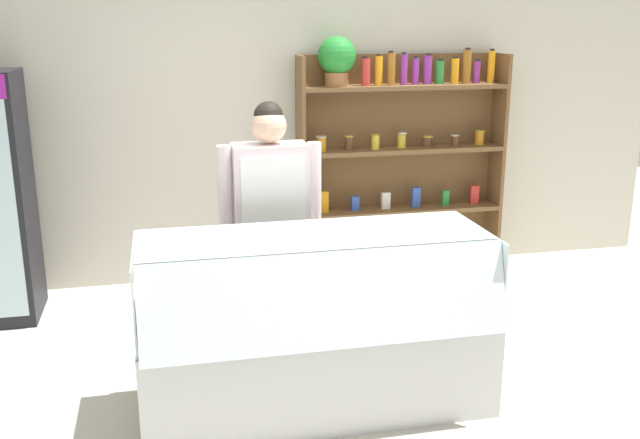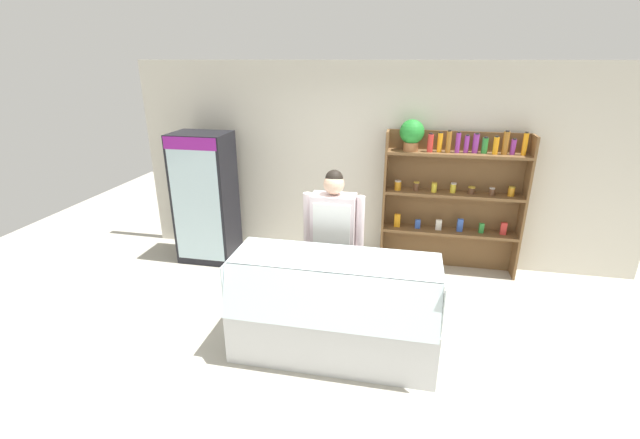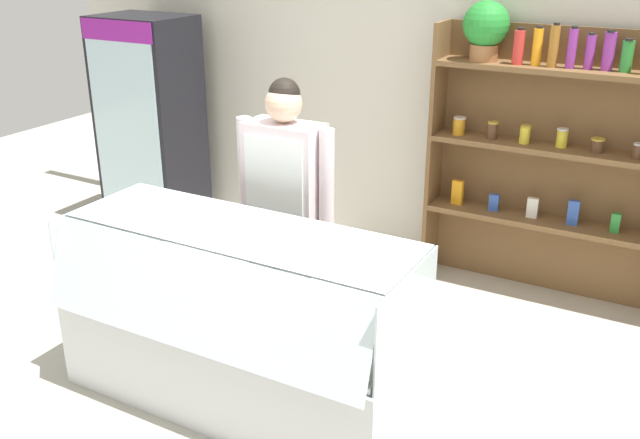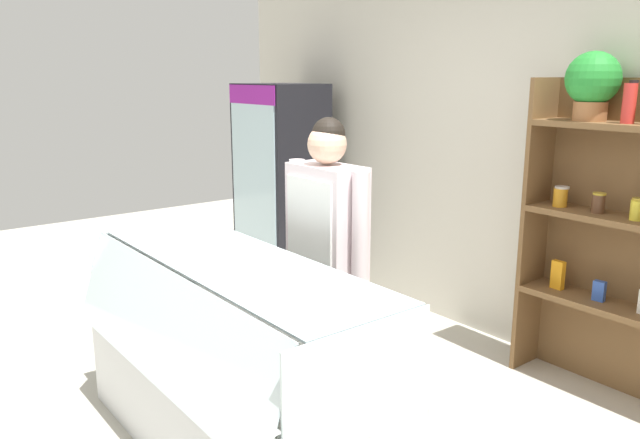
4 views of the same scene
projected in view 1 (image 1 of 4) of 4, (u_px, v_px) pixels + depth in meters
The scene contains 5 objects.
ground_plane at pixel (348, 392), 4.24m from camera, with size 12.00×12.00×0.00m, color #B7B2A3.
back_wall at pixel (282, 117), 5.94m from camera, with size 6.80×0.10×2.70m, color beige.
shelving_unit at pixel (392, 140), 5.99m from camera, with size 1.77×0.30×2.01m.
deli_display_case at pixel (315, 354), 4.02m from camera, with size 1.93×0.81×1.01m.
shop_clerk at pixel (271, 209), 4.48m from camera, with size 0.65×0.25×1.66m.
Camera 1 is at (-0.99, -3.67, 2.13)m, focal length 40.00 mm.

